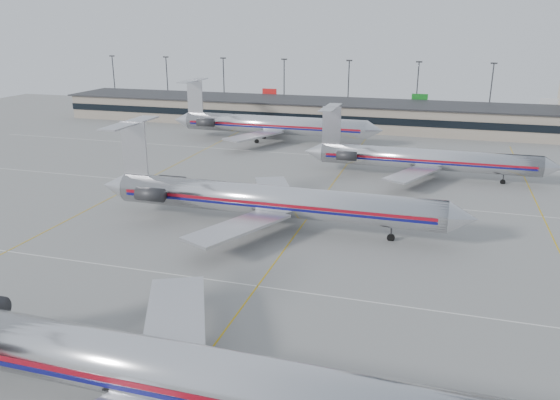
% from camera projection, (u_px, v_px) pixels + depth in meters
% --- Properties ---
extents(ground, '(260.00, 260.00, 0.00)m').
position_uv_depth(ground, '(218.00, 340.00, 44.48)').
color(ground, gray).
rests_on(ground, ground).
extents(apron_markings, '(160.00, 0.15, 0.02)m').
position_uv_depth(apron_markings, '(258.00, 286.00, 53.58)').
color(apron_markings, silver).
rests_on(apron_markings, ground).
extents(terminal, '(162.00, 17.00, 6.25)m').
position_uv_depth(terminal, '(374.00, 115.00, 132.74)').
color(terminal, gray).
rests_on(terminal, ground).
extents(light_mast_row, '(163.60, 0.40, 15.28)m').
position_uv_depth(light_mast_row, '(382.00, 87.00, 143.84)').
color(light_mast_row, '#38383D').
rests_on(light_mast_row, ground).
extents(jet_foreground, '(50.35, 29.65, 13.18)m').
position_uv_depth(jet_foreground, '(135.00, 365.00, 34.88)').
color(jet_foreground, silver).
rests_on(jet_foreground, ground).
extents(jet_second_row, '(48.40, 28.50, 12.67)m').
position_uv_depth(jet_second_row, '(266.00, 200.00, 67.87)').
color(jet_second_row, silver).
rests_on(jet_second_row, ground).
extents(jet_third_row, '(41.38, 25.46, 11.32)m').
position_uv_depth(jet_third_row, '(422.00, 159.00, 90.04)').
color(jet_third_row, silver).
rests_on(jet_third_row, ground).
extents(jet_back_row, '(47.03, 28.93, 12.86)m').
position_uv_depth(jet_back_row, '(270.00, 124.00, 117.68)').
color(jet_back_row, silver).
rests_on(jet_back_row, ground).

